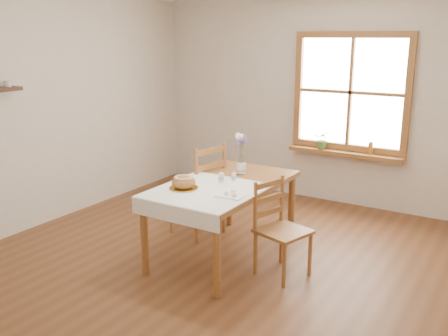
# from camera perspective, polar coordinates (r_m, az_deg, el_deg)

# --- Properties ---
(ground) EXTENTS (5.00, 5.00, 0.00)m
(ground) POSITION_cam_1_polar(r_m,az_deg,el_deg) (4.85, -1.90, -11.11)
(ground) COLOR brown
(ground) RESTS_ON ground
(room_walls) EXTENTS (4.60, 5.10, 2.65)m
(room_walls) POSITION_cam_1_polar(r_m,az_deg,el_deg) (4.38, -2.10, 9.38)
(room_walls) COLOR beige
(room_walls) RESTS_ON ground
(window) EXTENTS (1.46, 0.08, 1.46)m
(window) POSITION_cam_1_polar(r_m,az_deg,el_deg) (6.43, 14.28, 8.39)
(window) COLOR #9F6C31
(window) RESTS_ON ground
(window_sill) EXTENTS (1.46, 0.20, 0.05)m
(window_sill) POSITION_cam_1_polar(r_m,az_deg,el_deg) (6.49, 13.67, 1.66)
(window_sill) COLOR #9F6C31
(window_sill) RESTS_ON ground
(dining_table) EXTENTS (0.90, 1.60, 0.75)m
(dining_table) POSITION_cam_1_polar(r_m,az_deg,el_deg) (4.84, 0.00, -2.69)
(dining_table) COLOR #9F6C31
(dining_table) RESTS_ON ground
(table_linen) EXTENTS (0.91, 0.99, 0.01)m
(table_linen) POSITION_cam_1_polar(r_m,az_deg,el_deg) (4.57, -2.01, -2.59)
(table_linen) COLOR white
(table_linen) RESTS_ON dining_table
(chair_left) EXTENTS (0.59, 0.58, 1.03)m
(chair_left) POSITION_cam_1_polar(r_m,az_deg,el_deg) (5.45, -3.10, -2.35)
(chair_left) COLOR #9F6C31
(chair_left) RESTS_ON ground
(chair_right) EXTENTS (0.53, 0.52, 0.88)m
(chair_right) POSITION_cam_1_polar(r_m,az_deg,el_deg) (4.54, 6.79, -7.03)
(chair_right) COLOR #9F6C31
(chair_right) RESTS_ON ground
(bread_plate) EXTENTS (0.32, 0.32, 0.01)m
(bread_plate) POSITION_cam_1_polar(r_m,az_deg,el_deg) (4.61, -4.62, -2.31)
(bread_plate) COLOR silver
(bread_plate) RESTS_ON table_linen
(bread_loaf) EXTENTS (0.22, 0.22, 0.12)m
(bread_loaf) POSITION_cam_1_polar(r_m,az_deg,el_deg) (4.59, -4.63, -1.50)
(bread_loaf) COLOR #A8773B
(bread_loaf) RESTS_ON bread_plate
(egg_napkin) EXTENTS (0.26, 0.22, 0.01)m
(egg_napkin) POSITION_cam_1_polar(r_m,az_deg,el_deg) (4.40, 0.85, -3.12)
(egg_napkin) COLOR white
(egg_napkin) RESTS_ON table_linen
(eggs) EXTENTS (0.20, 0.18, 0.04)m
(eggs) POSITION_cam_1_polar(r_m,az_deg,el_deg) (4.40, 0.85, -2.79)
(eggs) COLOR white
(eggs) RESTS_ON egg_napkin
(salt_shaker) EXTENTS (0.07, 0.07, 0.10)m
(salt_shaker) POSITION_cam_1_polar(r_m,az_deg,el_deg) (4.79, -0.33, -1.07)
(salt_shaker) COLOR silver
(salt_shaker) RESTS_ON table_linen
(pepper_shaker) EXTENTS (0.05, 0.05, 0.09)m
(pepper_shaker) POSITION_cam_1_polar(r_m,az_deg,el_deg) (4.84, 1.11, -0.97)
(pepper_shaker) COLOR silver
(pepper_shaker) RESTS_ON table_linen
(flower_vase) EXTENTS (0.12, 0.12, 0.11)m
(flower_vase) POSITION_cam_1_polar(r_m,az_deg,el_deg) (5.12, 1.96, -0.11)
(flower_vase) COLOR silver
(flower_vase) RESTS_ON dining_table
(lavender_bouquet) EXTENTS (0.17, 0.17, 0.32)m
(lavender_bouquet) POSITION_cam_1_polar(r_m,az_deg,el_deg) (5.07, 1.98, 2.22)
(lavender_bouquet) COLOR #71599E
(lavender_bouquet) RESTS_ON flower_vase
(potted_plant) EXTENTS (0.23, 0.25, 0.18)m
(potted_plant) POSITION_cam_1_polar(r_m,az_deg,el_deg) (6.56, 11.21, 2.98)
(potted_plant) COLOR #437A30
(potted_plant) RESTS_ON window_sill
(amber_bottle) EXTENTS (0.07, 0.07, 0.16)m
(amber_bottle) POSITION_cam_1_polar(r_m,az_deg,el_deg) (6.38, 16.40, 2.23)
(amber_bottle) COLOR #A86D1F
(amber_bottle) RESTS_ON window_sill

